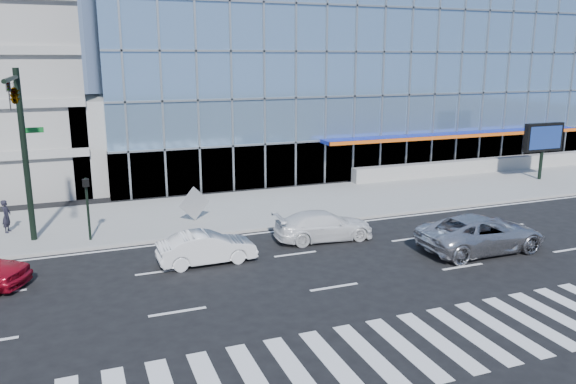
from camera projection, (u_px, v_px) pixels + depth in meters
name	position (u px, v px, depth m)	size (l,w,h in m)	color
ground	(295.00, 254.00, 25.14)	(160.00, 160.00, 0.00)	black
sidewalk	(244.00, 209.00, 32.39)	(120.00, 8.00, 0.15)	gray
theatre_building	(331.00, 70.00, 51.90)	(42.00, 26.00, 15.00)	#79A1CB
ramp_block	(118.00, 141.00, 38.68)	(6.00, 8.00, 6.00)	gray
retaining_wall	(524.00, 162.00, 43.93)	(30.00, 0.80, 1.00)	gray
traffic_signal	(18.00, 116.00, 24.00)	(1.14, 5.74, 8.00)	black
ped_signal_post	(87.00, 199.00, 26.15)	(0.30, 0.33, 3.00)	black
marquee_sign	(543.00, 138.00, 39.40)	(3.20, 0.43, 4.00)	black
silver_suv	(482.00, 233.00, 25.42)	(2.73, 5.93, 1.65)	silver
white_suv	(324.00, 226.00, 27.02)	(1.96, 4.83, 1.40)	white
white_sedan	(207.00, 248.00, 23.91)	(1.45, 4.17, 1.37)	white
pedestrian	(6.00, 216.00, 27.64)	(0.60, 0.39, 1.64)	black
tilted_panel	(194.00, 204.00, 29.66)	(1.30, 0.06, 1.30)	#989898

